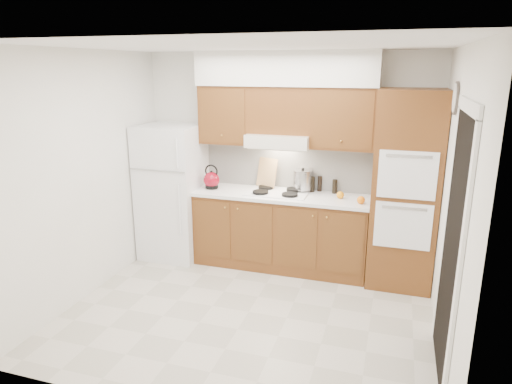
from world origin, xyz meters
TOP-DOWN VIEW (x-y plane):
  - floor at (0.00, 0.00)m, footprint 3.60×3.60m
  - ceiling at (0.00, 0.00)m, footprint 3.60×3.60m
  - wall_back at (0.00, 1.50)m, footprint 3.60×0.02m
  - wall_left at (-1.80, 0.00)m, footprint 0.02×3.00m
  - wall_right at (1.80, 0.00)m, footprint 0.02×3.00m
  - fridge at (-1.41, 1.14)m, footprint 0.75×0.72m
  - base_cabinets at (0.02, 1.20)m, footprint 2.11×0.60m
  - countertop at (0.03, 1.19)m, footprint 2.13×0.62m
  - backsplash at (0.02, 1.49)m, footprint 2.11×0.03m
  - oven_cabinet at (1.44, 1.18)m, footprint 0.70×0.65m
  - upper_cab_left at (-0.71, 1.33)m, footprint 0.63×0.33m
  - upper_cab_right at (0.72, 1.33)m, footprint 0.73×0.33m
  - range_hood at (-0.02, 1.27)m, footprint 0.75×0.45m
  - upper_cab_over_hood at (-0.02, 1.33)m, footprint 0.75×0.33m
  - soffit at (0.03, 1.32)m, footprint 2.13×0.36m
  - cooktop at (-0.02, 1.21)m, footprint 0.74×0.50m
  - doorway at (1.79, -0.35)m, footprint 0.02×0.90m
  - wall_clock at (1.79, 0.55)m, footprint 0.02×0.30m
  - kettle at (-0.87, 1.16)m, footprint 0.25×0.25m
  - cutting_board at (-0.21, 1.40)m, footprint 0.29×0.19m
  - stock_pot at (0.25, 1.36)m, footprint 0.28×0.28m
  - condiment_a at (0.45, 1.45)m, footprint 0.06×0.06m
  - condiment_b at (0.36, 1.39)m, footprint 0.07×0.07m
  - condiment_c at (0.64, 1.40)m, footprint 0.06×0.06m
  - orange_near at (0.98, 1.05)m, footprint 0.10×0.10m
  - orange_far at (0.73, 1.19)m, footprint 0.11×0.11m

SIDE VIEW (x-z plane):
  - floor at x=0.00m, z-range 0.00..0.00m
  - base_cabinets at x=0.02m, z-range 0.00..0.90m
  - fridge at x=-1.41m, z-range 0.00..1.72m
  - countertop at x=0.03m, z-range 0.90..0.94m
  - cooktop at x=-0.02m, z-range 0.94..0.95m
  - orange_far at x=0.73m, z-range 0.94..1.03m
  - orange_near at x=0.98m, z-range 0.94..1.03m
  - condiment_c at x=0.64m, z-range 0.94..1.11m
  - condiment_b at x=0.36m, z-range 0.94..1.13m
  - condiment_a at x=0.45m, z-range 0.94..1.13m
  - doorway at x=1.79m, z-range 0.00..2.10m
  - kettle at x=-0.87m, z-range 0.95..1.15m
  - stock_pot at x=0.25m, z-range 0.97..1.20m
  - oven_cabinet at x=1.44m, z-range 0.00..2.20m
  - cutting_board at x=-0.21m, z-range 0.96..1.32m
  - backsplash at x=0.02m, z-range 0.94..1.50m
  - wall_back at x=0.00m, z-range 0.00..2.60m
  - wall_left at x=-1.80m, z-range 0.00..2.60m
  - wall_right at x=1.80m, z-range 0.00..2.60m
  - range_hood at x=-0.02m, z-range 1.50..1.65m
  - upper_cab_left at x=-0.71m, z-range 1.50..2.20m
  - upper_cab_right at x=0.72m, z-range 1.50..2.20m
  - upper_cab_over_hood at x=-0.02m, z-range 1.65..2.20m
  - wall_clock at x=1.79m, z-range 2.00..2.30m
  - soffit at x=0.03m, z-range 2.20..2.60m
  - ceiling at x=0.00m, z-range 2.60..2.60m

